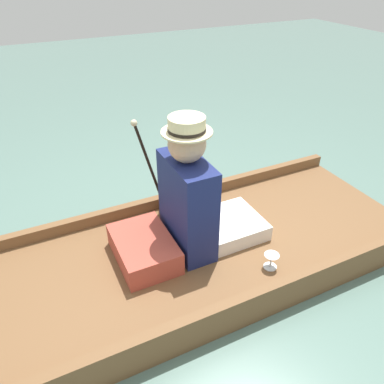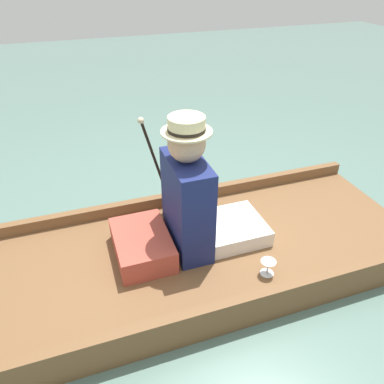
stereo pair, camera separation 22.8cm
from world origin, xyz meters
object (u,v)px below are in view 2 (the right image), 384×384
at_px(seated_person, 197,201).
at_px(teddy_bear, 176,191).
at_px(walking_cane, 154,159).
at_px(wine_glass, 268,265).

distance_m(seated_person, teddy_bear, 0.43).
bearing_deg(walking_cane, wine_glass, 29.05).
xyz_separation_m(seated_person, teddy_bear, (-0.39, -0.02, -0.17)).
height_order(seated_person, wine_glass, seated_person).
xyz_separation_m(seated_person, walking_cane, (-0.43, -0.16, 0.11)).
bearing_deg(walking_cane, teddy_bear, 75.84).
height_order(teddy_bear, walking_cane, walking_cane).
relative_size(seated_person, teddy_bear, 2.40).
relative_size(teddy_bear, walking_cane, 0.49).
height_order(seated_person, walking_cane, seated_person).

